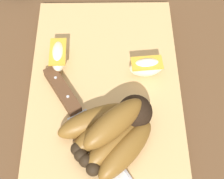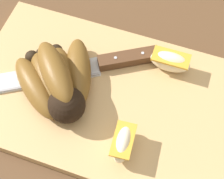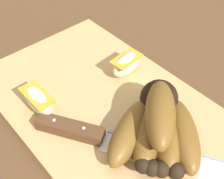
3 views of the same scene
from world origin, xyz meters
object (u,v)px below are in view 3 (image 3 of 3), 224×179
(banana_bunch, at_px, (158,125))
(apple_wedge_near, at_px, (126,64))
(chefs_knife, at_px, (102,138))
(apple_wedge_middle, at_px, (38,100))

(banana_bunch, bearing_deg, apple_wedge_near, 154.95)
(chefs_knife, bearing_deg, apple_wedge_near, 123.45)
(banana_bunch, height_order, chefs_knife, banana_bunch)
(chefs_knife, bearing_deg, apple_wedge_middle, -162.07)
(chefs_knife, distance_m, apple_wedge_near, 0.15)
(apple_wedge_near, bearing_deg, apple_wedge_middle, -99.99)
(chefs_knife, relative_size, apple_wedge_near, 4.20)
(banana_bunch, xyz_separation_m, chefs_knife, (-0.05, -0.06, -0.02))
(banana_bunch, distance_m, apple_wedge_middle, 0.18)
(chefs_knife, height_order, apple_wedge_middle, apple_wedge_middle)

